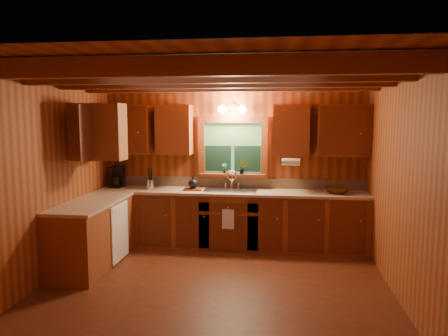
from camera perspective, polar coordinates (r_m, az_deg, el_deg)
room at (r=5.10m, az=-1.18°, el=-1.62°), size 4.20×4.20×4.20m
ceiling_beams at (r=5.06m, az=-1.22°, el=11.83°), size 4.20×2.54×0.18m
base_cabinets at (r=6.59m, az=-3.73°, el=-7.39°), size 4.20×2.22×0.86m
countertop at (r=6.50m, az=-3.64°, el=-3.54°), size 4.20×2.24×0.04m
backsplash at (r=6.99m, az=1.17°, el=-1.96°), size 4.20×0.02×0.16m
dishwasher_panel at (r=6.30m, az=-13.67°, el=-8.26°), size 0.02×0.60×0.80m
upper_cabinets at (r=6.54m, az=-4.20°, el=4.99°), size 4.19×1.77×0.78m
window at (r=6.91m, az=1.16°, el=2.52°), size 1.12×0.08×1.00m
window_sill at (r=6.91m, az=1.11°, el=-0.89°), size 1.06×0.14×0.04m
wall_sconce at (r=6.77m, az=1.06°, el=7.81°), size 0.45×0.21×0.17m
paper_towel_roll at (r=6.55m, az=8.86°, el=0.80°), size 0.27×0.11×0.11m
dish_towel at (r=6.48m, az=0.54°, el=-6.82°), size 0.18×0.01×0.30m
sink at (r=6.74m, az=0.90°, el=-3.37°), size 0.82×0.48×0.43m
coffee_maker at (r=7.25m, az=-14.00°, el=-1.13°), size 0.19×0.25×0.34m
utensil_crock at (r=6.95m, az=-9.80°, el=-2.06°), size 0.12×0.12×0.35m
cutting_board at (r=6.78m, az=-4.14°, el=-2.83°), size 0.30×0.23×0.03m
teakettle at (r=6.77m, az=-4.14°, el=-2.10°), size 0.15×0.15×0.19m
wicker_basket at (r=6.70m, az=14.79°, el=-2.86°), size 0.48×0.48×0.09m
potted_plant_left at (r=6.90m, az=0.04°, el=-0.03°), size 0.09×0.06×0.17m
potted_plant_right at (r=6.85m, az=2.46°, el=0.00°), size 0.12×0.10×0.19m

